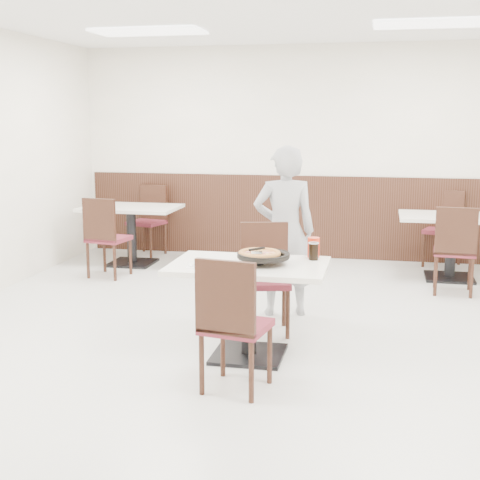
% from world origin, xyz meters
% --- Properties ---
extents(floor, '(7.00, 7.00, 0.00)m').
position_xyz_m(floor, '(0.00, 0.00, 0.00)').
color(floor, '#ADADA8').
rests_on(floor, ground).
extents(wall_back, '(6.00, 0.04, 2.80)m').
position_xyz_m(wall_back, '(0.00, 3.50, 1.40)').
color(wall_back, silver).
rests_on(wall_back, floor).
extents(wall_front, '(6.00, 0.04, 2.80)m').
position_xyz_m(wall_front, '(0.00, -3.50, 1.40)').
color(wall_front, silver).
rests_on(wall_front, floor).
extents(wainscot_back, '(5.90, 0.03, 1.10)m').
position_xyz_m(wainscot_back, '(0.00, 3.48, 0.55)').
color(wainscot_back, black).
rests_on(wainscot_back, floor).
extents(fluo_panel_c, '(1.20, 0.60, 0.02)m').
position_xyz_m(fluo_panel_c, '(-1.50, 1.80, 2.78)').
color(fluo_panel_c, white).
rests_on(fluo_panel_c, ceiling).
extents(fluo_panel_d, '(1.20, 0.60, 0.02)m').
position_xyz_m(fluo_panel_d, '(1.50, 1.80, 2.78)').
color(fluo_panel_d, white).
rests_on(fluo_panel_d, ceiling).
extents(main_table, '(1.20, 0.81, 0.75)m').
position_xyz_m(main_table, '(0.06, -0.44, 0.38)').
color(main_table, silver).
rests_on(main_table, floor).
extents(chair_near, '(0.49, 0.49, 0.95)m').
position_xyz_m(chair_near, '(0.10, -1.09, 0.47)').
color(chair_near, black).
rests_on(chair_near, floor).
extents(chair_far, '(0.51, 0.51, 0.95)m').
position_xyz_m(chair_far, '(0.09, 0.18, 0.47)').
color(chair_far, black).
rests_on(chair_far, floor).
extents(trivet, '(0.13, 0.13, 0.04)m').
position_xyz_m(trivet, '(0.12, -0.44, 0.77)').
color(trivet, black).
rests_on(trivet, main_table).
extents(pizza_pan, '(0.32, 0.32, 0.01)m').
position_xyz_m(pizza_pan, '(0.18, -0.44, 0.79)').
color(pizza_pan, black).
rests_on(pizza_pan, trivet).
extents(pizza, '(0.28, 0.28, 0.02)m').
position_xyz_m(pizza, '(0.14, -0.42, 0.81)').
color(pizza, '#D08439').
rests_on(pizza, pizza_pan).
extents(pizza_server, '(0.10, 0.12, 0.00)m').
position_xyz_m(pizza_server, '(0.13, -0.47, 0.84)').
color(pizza_server, silver).
rests_on(pizza_server, pizza).
extents(napkin, '(0.19, 0.19, 0.00)m').
position_xyz_m(napkin, '(-0.29, -0.61, 0.75)').
color(napkin, white).
rests_on(napkin, main_table).
extents(side_plate, '(0.18, 0.18, 0.01)m').
position_xyz_m(side_plate, '(-0.29, -0.60, 0.76)').
color(side_plate, white).
rests_on(side_plate, napkin).
extents(fork, '(0.05, 0.15, 0.00)m').
position_xyz_m(fork, '(-0.31, -0.58, 0.77)').
color(fork, silver).
rests_on(fork, side_plate).
extents(cola_glass, '(0.08, 0.08, 0.13)m').
position_xyz_m(cola_glass, '(0.54, -0.20, 0.81)').
color(cola_glass, black).
rests_on(cola_glass, main_table).
extents(red_cup, '(0.10, 0.10, 0.16)m').
position_xyz_m(red_cup, '(0.52, -0.10, 0.83)').
color(red_cup, red).
rests_on(red_cup, main_table).
extents(diner_person, '(0.67, 0.52, 1.61)m').
position_xyz_m(diner_person, '(0.16, 0.77, 0.80)').
color(diner_person, '#A9AAAE').
rests_on(diner_person, floor).
extents(bg_table_left, '(1.20, 0.80, 0.75)m').
position_xyz_m(bg_table_left, '(-2.07, 2.57, 0.38)').
color(bg_table_left, silver).
rests_on(bg_table_left, floor).
extents(bg_chair_left_near, '(0.48, 0.48, 0.95)m').
position_xyz_m(bg_chair_left_near, '(-2.08, 1.88, 0.47)').
color(bg_chair_left_near, black).
rests_on(bg_chair_left_near, floor).
extents(bg_chair_left_far, '(0.51, 0.51, 0.95)m').
position_xyz_m(bg_chair_left_far, '(-2.08, 3.16, 0.47)').
color(bg_chair_left_far, black).
rests_on(bg_chair_left_far, floor).
extents(bg_table_right, '(1.24, 0.86, 0.75)m').
position_xyz_m(bg_table_right, '(1.86, 2.59, 0.38)').
color(bg_table_right, silver).
rests_on(bg_table_right, floor).
extents(bg_chair_right_near, '(0.45, 0.45, 0.95)m').
position_xyz_m(bg_chair_right_near, '(1.83, 1.92, 0.47)').
color(bg_chair_right_near, black).
rests_on(bg_chair_right_near, floor).
extents(bg_chair_right_far, '(0.53, 0.53, 0.95)m').
position_xyz_m(bg_chair_right_far, '(1.82, 3.29, 0.47)').
color(bg_chair_right_far, black).
rests_on(bg_chair_right_far, floor).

